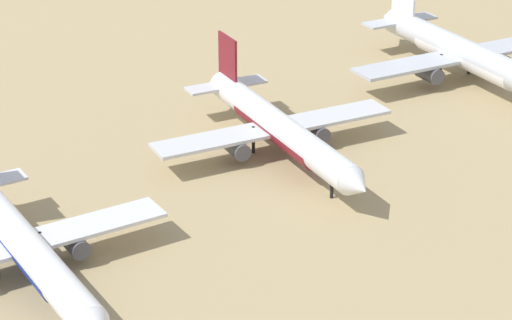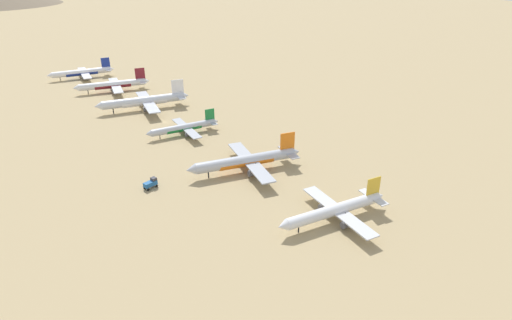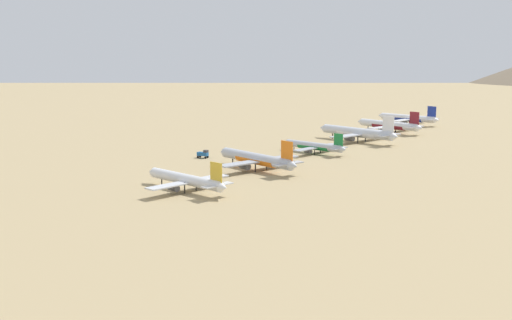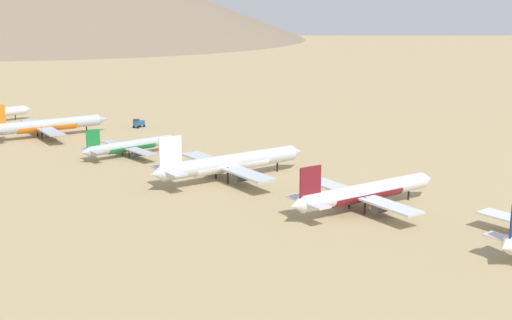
{
  "view_description": "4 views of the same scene",
  "coord_description": "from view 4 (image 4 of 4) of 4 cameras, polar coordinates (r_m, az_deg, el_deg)",
  "views": [
    {
      "loc": [
        129.63,
        -158.76,
        67.59
      ],
      "look_at": [
        16.63,
        -82.08,
        3.72
      ],
      "focal_mm": 72.29,
      "sensor_mm": 36.0,
      "label": 1
    },
    {
      "loc": [
        64.18,
        210.27,
        79.69
      ],
      "look_at": [
        -15.13,
        72.47,
        3.58
      ],
      "focal_mm": 29.37,
      "sensor_mm": 36.0,
      "label": 2
    },
    {
      "loc": [
        -182.33,
        268.05,
        49.57
      ],
      "look_at": [
        -13.01,
        77.01,
        5.14
      ],
      "focal_mm": 43.85,
      "sensor_mm": 36.0,
      "label": 3
    },
    {
      "loc": [
        -126.9,
        -188.57,
        54.89
      ],
      "look_at": [
        12.64,
        -27.88,
        5.03
      ],
      "focal_mm": 49.2,
      "sensor_mm": 36.0,
      "label": 4
    }
  ],
  "objects": [
    {
      "name": "ground_plane",
      "position": [
        233.83,
        -6.83,
        -0.49
      ],
      "size": [
        1800.0,
        1800.0,
        0.0
      ],
      "primitive_type": "plane",
      "color": "tan"
    },
    {
      "name": "service_truck",
      "position": [
        304.21,
        -9.53,
        3.01
      ],
      "size": [
        5.66,
        4.09,
        3.9
      ],
      "color": "#1E5999",
      "rests_on": "ground"
    },
    {
      "name": "parked_jet_3",
      "position": [
        249.78,
        -10.18,
        1.15
      ],
      "size": [
        38.48,
        31.17,
        11.12
      ],
      "color": "#B2B7C1",
      "rests_on": "ground"
    },
    {
      "name": "parked_jet_1",
      "position": [
        185.95,
        8.81,
        -2.62
      ],
      "size": [
        49.26,
        40.19,
        14.21
      ],
      "color": "silver",
      "rests_on": "ground"
    },
    {
      "name": "parked_jet_2",
      "position": [
        213.72,
        -2.18,
        -0.25
      ],
      "size": [
        54.73,
        44.6,
        15.78
      ],
      "color": "silver",
      "rests_on": "ground"
    },
    {
      "name": "parked_jet_4",
      "position": [
        290.99,
        -16.73,
        2.71
      ],
      "size": [
        49.96,
        40.8,
        14.42
      ],
      "color": "#B2B7C1",
      "rests_on": "ground"
    }
  ]
}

